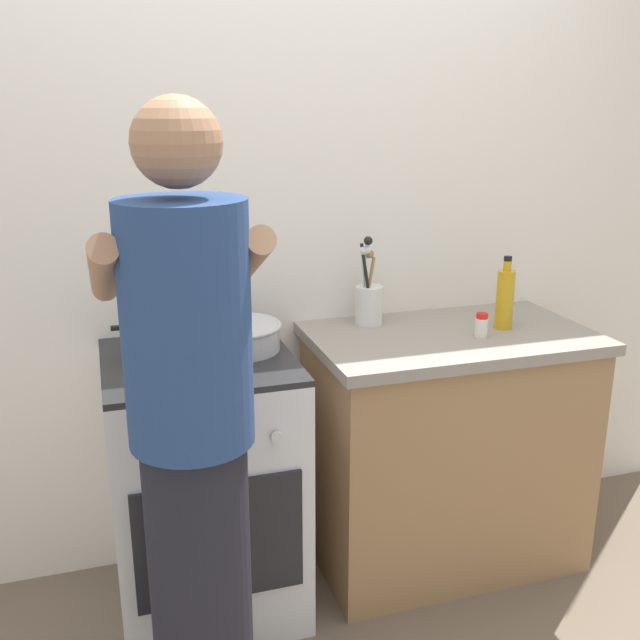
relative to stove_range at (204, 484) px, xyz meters
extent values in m
plane|color=#6B5B4C|center=(0.35, -0.15, -0.45)|extent=(6.00, 6.00, 0.00)
cube|color=silver|center=(0.55, 0.35, 0.80)|extent=(3.20, 0.10, 2.50)
cube|color=#99724C|center=(0.90, 0.00, -0.02)|extent=(0.96, 0.56, 0.86)
cube|color=gray|center=(0.90, 0.00, 0.43)|extent=(1.00, 0.60, 0.04)
cube|color=silver|center=(0.00, 0.00, -0.01)|extent=(0.60, 0.60, 0.88)
cube|color=#232326|center=(0.00, 0.00, 0.44)|extent=(0.60, 0.60, 0.02)
cube|color=black|center=(0.00, -0.30, -0.03)|extent=(0.51, 0.01, 0.40)
cylinder|color=silver|center=(-0.18, -0.31, 0.29)|extent=(0.04, 0.01, 0.04)
cylinder|color=silver|center=(0.00, -0.31, 0.29)|extent=(0.04, 0.01, 0.04)
cylinder|color=silver|center=(0.18, -0.31, 0.29)|extent=(0.04, 0.01, 0.04)
cylinder|color=#B2B2B7|center=(-0.14, 0.03, 0.51)|extent=(0.17, 0.17, 0.12)
cube|color=black|center=(-0.24, 0.03, 0.57)|extent=(0.04, 0.02, 0.01)
cube|color=black|center=(-0.04, 0.03, 0.57)|extent=(0.04, 0.02, 0.01)
cylinder|color=#B7B7BC|center=(0.14, 0.05, 0.49)|extent=(0.28, 0.28, 0.09)
torus|color=#B7B7BC|center=(0.14, 0.05, 0.53)|extent=(0.29, 0.29, 0.01)
cylinder|color=silver|center=(0.66, 0.20, 0.52)|extent=(0.10, 0.10, 0.14)
cylinder|color=silver|center=(0.63, 0.20, 0.59)|extent=(0.01, 0.03, 0.24)
sphere|color=silver|center=(0.63, 0.20, 0.73)|extent=(0.03, 0.03, 0.03)
cylinder|color=white|center=(0.65, 0.20, 0.59)|extent=(0.02, 0.06, 0.25)
sphere|color=white|center=(0.65, 0.20, 0.73)|extent=(0.03, 0.03, 0.03)
cylinder|color=black|center=(0.65, 0.18, 0.61)|extent=(0.05, 0.05, 0.29)
sphere|color=black|center=(0.65, 0.18, 0.76)|extent=(0.03, 0.03, 0.03)
cylinder|color=#9E7547|center=(0.66, 0.21, 0.59)|extent=(0.04, 0.02, 0.22)
sphere|color=#9E7547|center=(0.66, 0.21, 0.71)|extent=(0.03, 0.03, 0.03)
cylinder|color=silver|center=(0.97, -0.07, 0.48)|extent=(0.04, 0.04, 0.07)
cylinder|color=red|center=(0.97, -0.07, 0.53)|extent=(0.04, 0.04, 0.02)
cylinder|color=gold|center=(1.10, 0.00, 0.56)|extent=(0.06, 0.06, 0.21)
cylinder|color=gold|center=(1.10, 0.00, 0.68)|extent=(0.03, 0.03, 0.04)
cylinder|color=black|center=(1.10, 0.00, 0.71)|extent=(0.03, 0.03, 0.02)
cylinder|color=black|center=(-0.10, -0.58, 0.00)|extent=(0.26, 0.26, 0.90)
cylinder|color=navy|center=(-0.10, -0.58, 0.74)|extent=(0.30, 0.30, 0.58)
sphere|color=#A07254|center=(-0.10, -0.58, 1.15)|extent=(0.20, 0.20, 0.20)
cylinder|color=#A07254|center=(-0.27, -0.44, 0.85)|extent=(0.07, 0.41, 0.24)
cylinder|color=#A07254|center=(0.07, -0.44, 0.85)|extent=(0.07, 0.41, 0.24)
camera|label=1|loc=(-0.28, -2.19, 1.23)|focal=40.57mm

